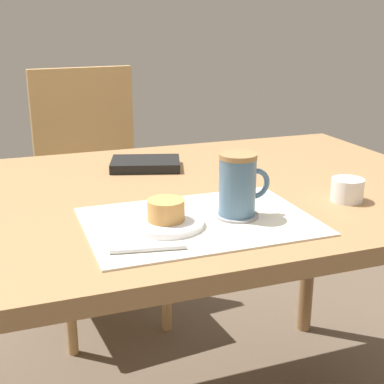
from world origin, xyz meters
name	(u,v)px	position (x,y,z in m)	size (l,w,h in m)	color
dining_table	(169,217)	(0.00, 0.00, 0.66)	(1.40, 0.87, 0.73)	#997047
wooden_chair	(95,188)	(-0.04, 0.79, 0.51)	(0.46, 0.46, 0.94)	tan
placemat	(199,221)	(-0.01, -0.22, 0.73)	(0.44, 0.31, 0.00)	silver
pastry_plate	(166,223)	(-0.08, -0.22, 0.74)	(0.14, 0.14, 0.01)	white
pastry	(166,210)	(-0.08, -0.22, 0.77)	(0.07, 0.07, 0.04)	tan
coffee_coaster	(237,215)	(0.07, -0.22, 0.74)	(0.09, 0.09, 0.01)	#99999E
coffee_mug	(238,184)	(0.07, -0.22, 0.80)	(0.11, 0.07, 0.12)	slate
teaspoon	(148,249)	(-0.14, -0.33, 0.74)	(0.01, 0.01, 0.13)	silver
sugar_bowl	(347,190)	(0.34, -0.21, 0.76)	(0.07, 0.07, 0.05)	white
small_book	(144,164)	(0.00, 0.20, 0.74)	(0.18, 0.12, 0.02)	black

